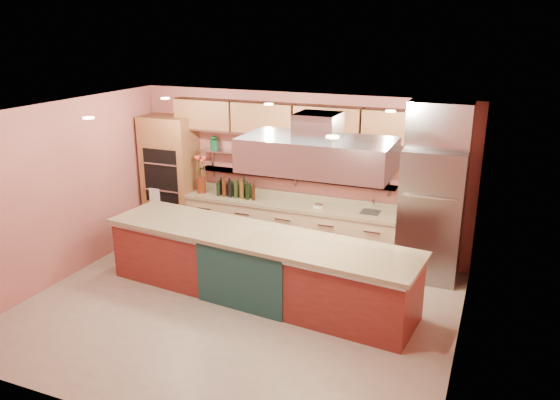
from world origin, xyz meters
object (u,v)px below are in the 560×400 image
at_px(green_canister, 276,150).
at_px(refrigerator, 431,215).
at_px(island, 257,265).
at_px(copper_kettle, 251,149).
at_px(kitchen_scale, 319,205).
at_px(flower_vase, 201,185).

bearing_deg(green_canister, refrigerator, -4.80).
xyz_separation_m(refrigerator, island, (-2.24, -1.64, -0.56)).
relative_size(island, green_canister, 24.92).
bearing_deg(green_canister, copper_kettle, 180.00).
distance_m(refrigerator, kitchen_scale, 1.86).
height_order(kitchen_scale, green_canister, green_canister).
bearing_deg(copper_kettle, refrigerator, -4.10).
bearing_deg(flower_vase, copper_kettle, 13.48).
distance_m(island, flower_vase, 2.57).
relative_size(island, copper_kettle, 25.03).
bearing_deg(kitchen_scale, island, -96.91).
bearing_deg(green_canister, island, -75.27).
distance_m(copper_kettle, green_canister, 0.47).
relative_size(island, kitchen_scale, 32.40).
bearing_deg(kitchen_scale, green_canister, 172.38).
height_order(refrigerator, flower_vase, refrigerator).
bearing_deg(kitchen_scale, flower_vase, -173.63).
bearing_deg(copper_kettle, green_canister, 0.00).
bearing_deg(refrigerator, island, -143.78).
relative_size(refrigerator, island, 0.45).
xyz_separation_m(island, green_canister, (-0.49, 1.87, 1.32)).
xyz_separation_m(island, copper_kettle, (-0.97, 1.87, 1.30)).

